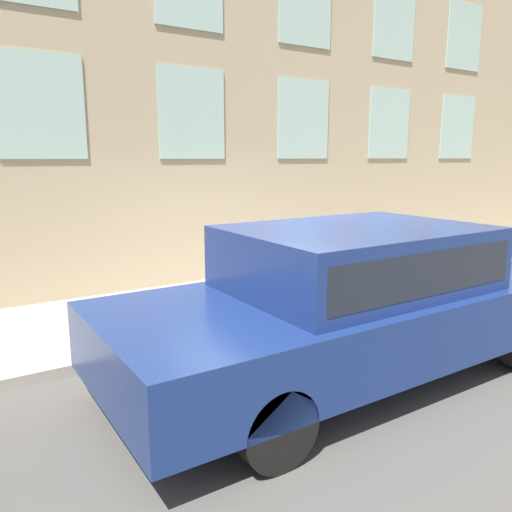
{
  "coord_description": "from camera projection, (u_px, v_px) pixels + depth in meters",
  "views": [
    {
      "loc": [
        -5.23,
        3.77,
        2.29
      ],
      "look_at": [
        0.67,
        -0.02,
        0.9
      ],
      "focal_mm": 35.0,
      "sensor_mm": 36.0,
      "label": 1
    }
  ],
  "objects": [
    {
      "name": "fire_hydrant",
      "position": [
        243.0,
        287.0,
        6.89
      ],
      "size": [
        0.37,
        0.47,
        0.8
      ],
      "color": "gray",
      "rests_on": "sidewalk"
    },
    {
      "name": "person",
      "position": [
        268.0,
        257.0,
        7.49
      ],
      "size": [
        0.28,
        0.19,
        1.16
      ],
      "rotation": [
        0.0,
        0.0,
        1.96
      ],
      "color": "#232328",
      "rests_on": "sidewalk"
    },
    {
      "name": "building_facade",
      "position": [
        186.0,
        56.0,
        8.29
      ],
      "size": [
        0.33,
        40.0,
        7.91
      ],
      "color": "tan",
      "rests_on": "ground_plane"
    },
    {
      "name": "ground_plane",
      "position": [
        281.0,
        329.0,
        6.76
      ],
      "size": [
        80.0,
        80.0,
        0.0
      ],
      "primitive_type": "plane",
      "color": "#514F4C"
    },
    {
      "name": "sidewalk",
      "position": [
        233.0,
        302.0,
        7.83
      ],
      "size": [
        2.63,
        60.0,
        0.13
      ],
      "color": "#A8A093",
      "rests_on": "ground_plane"
    },
    {
      "name": "parked_car_navy_near",
      "position": [
        354.0,
        294.0,
        5.24
      ],
      "size": [
        2.09,
        5.34,
        1.6
      ],
      "color": "black",
      "rests_on": "ground_plane"
    }
  ]
}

